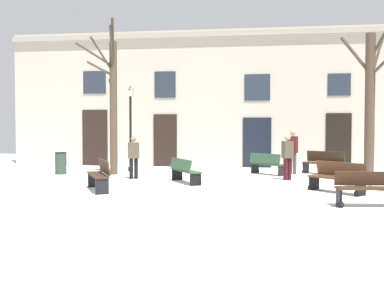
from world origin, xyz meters
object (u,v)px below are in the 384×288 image
Objects in this scene: person_by_shop_door at (287,155)px; bench_facing_shops at (267,164)px; bench_by_litter_bin at (338,177)px; person_near_bench at (134,155)px; bench_far_corner at (100,174)px; bench_back_to_back_left at (374,188)px; bench_near_lamp at (324,163)px; bench_near_center_tree at (184,170)px; litter_bin at (61,163)px; person_strolling at (293,149)px; tree_center at (112,101)px; tree_right_of_center at (370,102)px; streetlamp at (130,119)px.

bench_facing_shops is at bearing 77.23° from person_by_shop_door.
bench_by_litter_bin is 1.02× the size of person_near_bench.
bench_far_corner is 7.06m from bench_by_litter_bin.
person_by_shop_door is at bearing 102.34° from bench_back_to_back_left.
bench_back_to_back_left is at bearing -53.38° from bench_near_lamp.
bench_by_litter_bin is (4.80, -1.66, 0.02)m from bench_near_center_tree.
litter_bin is 0.49× the size of bench_near_center_tree.
bench_back_to_back_left is 1.14× the size of bench_near_lamp.
person_strolling is 1.14× the size of person_near_bench.
litter_bin is 10.89m from bench_by_litter_bin.
tree_center is 9.36m from bench_by_litter_bin.
bench_facing_shops is at bearing -73.52° from bench_near_center_tree.
bench_near_lamp is 1.03× the size of person_near_bench.
bench_far_corner is at bearing 103.92° from bench_near_center_tree.
tree_center is 10.91m from bench_back_to_back_left.
person_by_shop_door is at bearing -100.23° from bench_near_center_tree.
bench_facing_shops is 1.95m from person_by_shop_door.
bench_far_corner is (1.05, -4.53, -2.46)m from tree_center.
bench_by_litter_bin is (10.21, -3.78, 0.01)m from litter_bin.
tree_right_of_center is at bearing -2.90° from litter_bin.
tree_center reaches higher than streetlamp.
litter_bin is (-11.82, 0.60, -2.36)m from tree_right_of_center.
tree_center is at bearing -103.16° from streetlamp.
person_near_bench reaches higher than bench_facing_shops.
tree_center is 3.67× the size of person_by_shop_door.
tree_right_of_center is 8.70m from person_near_bench.
bench_near_lamp is 0.98× the size of person_by_shop_door.
streetlamp is at bearing 7.46° from bench_near_center_tree.
bench_near_center_tree is at bearing 106.76° from bench_far_corner.
bench_far_corner reaches higher than bench_facing_shops.
bench_near_center_tree is 3.14m from bench_far_corner.
person_near_bench is (-8.46, -0.57, -1.94)m from tree_right_of_center.
person_by_shop_door reaches higher than bench_by_litter_bin.
tree_center is 4.12× the size of bench_facing_shops.
person_strolling reaches higher than litter_bin.
streetlamp is at bearing 36.80° from bench_facing_shops.
tree_center is 4.75m from bench_near_center_tree.
person_strolling is at bearing -115.41° from bench_facing_shops.
tree_center is at bearing 137.73° from person_by_shop_door.
person_near_bench reaches higher than litter_bin.
tree_center is 3.35× the size of person_strolling.
person_strolling is at bearing 142.00° from tree_right_of_center.
bench_near_lamp is 7.70m from person_near_bench.
person_by_shop_door reaches higher than person_near_bench.
bench_far_corner is at bearing -129.45° from bench_by_litter_bin.
tree_center reaches higher than tree_right_of_center.
bench_by_litter_bin reaches higher than litter_bin.
bench_by_litter_bin is at bearing -26.21° from tree_center.
bench_far_corner is (3.17, -4.33, 0.05)m from litter_bin.
bench_far_corner is at bearing 60.12° from person_near_bench.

